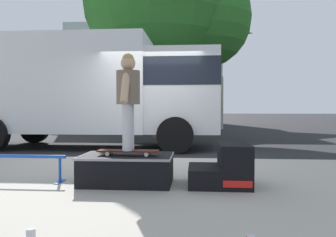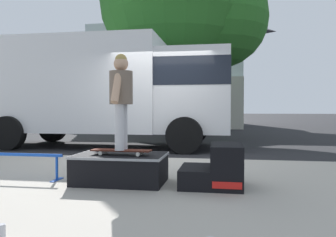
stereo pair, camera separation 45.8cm
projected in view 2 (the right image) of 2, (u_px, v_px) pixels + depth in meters
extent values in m
plane|color=black|center=(152.00, 159.00, 7.31)|extent=(140.00, 140.00, 0.00)
cube|color=#A8A093|center=(102.00, 189.00, 4.35)|extent=(50.00, 5.00, 0.12)
cube|color=black|center=(121.00, 169.00, 4.45)|extent=(1.16, 0.72, 0.38)
cube|color=gray|center=(120.00, 155.00, 4.45)|extent=(1.18, 0.74, 0.03)
cube|color=black|center=(196.00, 176.00, 4.29)|extent=(0.39, 0.70, 0.24)
cube|color=black|center=(227.00, 166.00, 4.23)|extent=(0.39, 0.70, 0.53)
cube|color=red|center=(227.00, 185.00, 3.88)|extent=(0.34, 0.01, 0.08)
cylinder|color=blue|center=(18.00, 155.00, 4.71)|extent=(1.33, 0.04, 0.04)
cylinder|color=blue|center=(57.00, 168.00, 4.62)|extent=(0.04, 0.04, 0.34)
cube|color=blue|center=(57.00, 180.00, 4.62)|extent=(0.06, 0.28, 0.01)
cube|color=#4C1E14|center=(121.00, 150.00, 4.39)|extent=(0.79, 0.22, 0.02)
cylinder|color=silver|center=(142.00, 152.00, 4.43)|extent=(0.05, 0.03, 0.05)
cylinder|color=silver|center=(138.00, 154.00, 4.26)|extent=(0.05, 0.03, 0.05)
cylinder|color=silver|center=(106.00, 152.00, 4.53)|extent=(0.05, 0.03, 0.05)
cylinder|color=silver|center=(101.00, 153.00, 4.35)|extent=(0.05, 0.03, 0.05)
cylinder|color=silver|center=(123.00, 127.00, 4.46)|extent=(0.12, 0.12, 0.59)
cylinder|color=silver|center=(119.00, 127.00, 4.31)|extent=(0.12, 0.12, 0.59)
cylinder|color=#726051|center=(121.00, 88.00, 4.37)|extent=(0.30, 0.30, 0.43)
cylinder|color=tan|center=(125.00, 89.00, 4.55)|extent=(0.09, 0.26, 0.41)
cylinder|color=tan|center=(117.00, 88.00, 4.18)|extent=(0.09, 0.26, 0.41)
sphere|color=tan|center=(121.00, 64.00, 4.36)|extent=(0.19, 0.19, 0.19)
sphere|color=tan|center=(121.00, 60.00, 4.36)|extent=(0.15, 0.15, 0.15)
cylinder|color=silver|center=(1.00, 233.00, 2.49)|extent=(0.07, 0.07, 0.12)
cylinder|color=silver|center=(1.00, 225.00, 2.49)|extent=(0.06, 0.06, 0.00)
cube|color=white|center=(77.00, 86.00, 9.87)|extent=(5.00, 2.35, 2.60)
cube|color=white|center=(195.00, 92.00, 9.31)|extent=(1.90, 2.16, 2.20)
cube|color=black|center=(195.00, 75.00, 9.30)|extent=(1.92, 2.19, 0.70)
cylinder|color=black|center=(193.00, 129.00, 10.53)|extent=(0.90, 0.28, 0.90)
cylinder|color=black|center=(184.00, 135.00, 8.21)|extent=(0.90, 0.28, 0.90)
cylinder|color=black|center=(53.00, 128.00, 11.30)|extent=(0.90, 0.28, 0.90)
cylinder|color=black|center=(8.00, 133.00, 8.98)|extent=(0.90, 0.28, 0.90)
cylinder|color=brown|center=(176.00, 94.00, 12.81)|extent=(0.56, 0.56, 3.29)
sphere|color=#286623|center=(176.00, 1.00, 12.71)|extent=(5.67, 5.67, 5.67)
sphere|color=#286623|center=(218.00, 18.00, 12.48)|extent=(3.68, 3.68, 3.68)
cube|color=silver|center=(172.00, 80.00, 22.67)|extent=(9.00, 7.50, 6.00)
cube|color=#B2ADA3|center=(161.00, 103.00, 18.78)|extent=(9.00, 0.50, 2.80)
pyramid|color=#38383F|center=(172.00, 17.00, 22.55)|extent=(9.54, 7.95, 2.40)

